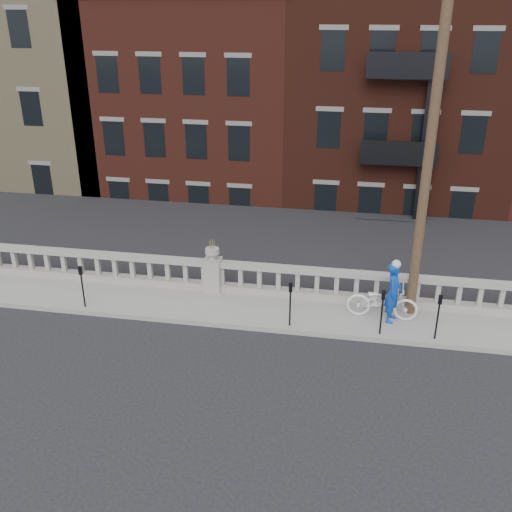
{
  "coord_description": "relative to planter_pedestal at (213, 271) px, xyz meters",
  "views": [
    {
      "loc": [
        4.31,
        -12.1,
        8.62
      ],
      "look_at": [
        1.54,
        3.2,
        1.8
      ],
      "focal_mm": 40.0,
      "sensor_mm": 36.0,
      "label": 1
    }
  ],
  "objects": [
    {
      "name": "cyclist",
      "position": [
        5.61,
        -0.97,
        0.23
      ],
      "size": [
        0.58,
        0.75,
        1.83
      ],
      "primitive_type": "imported",
      "rotation": [
        0.0,
        0.0,
        1.34
      ],
      "color": "#0B3DB0",
      "rests_on": "sidewalk"
    },
    {
      "name": "parking_meter_c",
      "position": [
        5.29,
        -1.8,
        0.17
      ],
      "size": [
        0.1,
        0.09,
        1.36
      ],
      "color": "black",
      "rests_on": "sidewalk"
    },
    {
      "name": "parking_meter_b",
      "position": [
        2.72,
        -1.8,
        0.17
      ],
      "size": [
        0.1,
        0.09,
        1.36
      ],
      "color": "black",
      "rests_on": "sidewalk"
    },
    {
      "name": "lower_level",
      "position": [
        0.56,
        19.09,
        1.8
      ],
      "size": [
        80.0,
        44.0,
        20.8
      ],
      "color": "#605E59",
      "rests_on": "ground"
    },
    {
      "name": "planter_pedestal",
      "position": [
        0.0,
        0.0,
        0.0
      ],
      "size": [
        0.55,
        0.55,
        1.76
      ],
      "color": "gray",
      "rests_on": "sidewalk"
    },
    {
      "name": "sidewalk",
      "position": [
        0.0,
        -0.95,
        -0.76
      ],
      "size": [
        32.0,
        2.2,
        0.15
      ],
      "primitive_type": "cube",
      "color": "gray",
      "rests_on": "ground"
    },
    {
      "name": "utility_pole",
      "position": [
        6.2,
        -0.35,
        4.41
      ],
      "size": [
        1.6,
        0.28,
        10.0
      ],
      "color": "#422D1E",
      "rests_on": "sidewalk"
    },
    {
      "name": "bicycle",
      "position": [
        5.33,
        -0.86,
        -0.14
      ],
      "size": [
        2.1,
        0.82,
        1.09
      ],
      "primitive_type": "imported",
      "rotation": [
        0.0,
        0.0,
        1.52
      ],
      "color": "white",
      "rests_on": "sidewalk"
    },
    {
      "name": "parking_meter_d",
      "position": [
        6.79,
        -1.8,
        0.17
      ],
      "size": [
        0.1,
        0.09,
        1.36
      ],
      "color": "black",
      "rests_on": "sidewalk"
    },
    {
      "name": "ground",
      "position": [
        0.0,
        -3.95,
        -0.83
      ],
      "size": [
        120.0,
        120.0,
        0.0
      ],
      "primitive_type": "plane",
      "color": "black",
      "rests_on": "ground"
    },
    {
      "name": "parking_meter_a",
      "position": [
        -3.61,
        -1.8,
        0.17
      ],
      "size": [
        0.1,
        0.09,
        1.36
      ],
      "color": "black",
      "rests_on": "sidewalk"
    },
    {
      "name": "balustrade",
      "position": [
        0.0,
        0.0,
        -0.19
      ],
      "size": [
        28.0,
        0.34,
        1.03
      ],
      "color": "gray",
      "rests_on": "sidewalk"
    }
  ]
}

